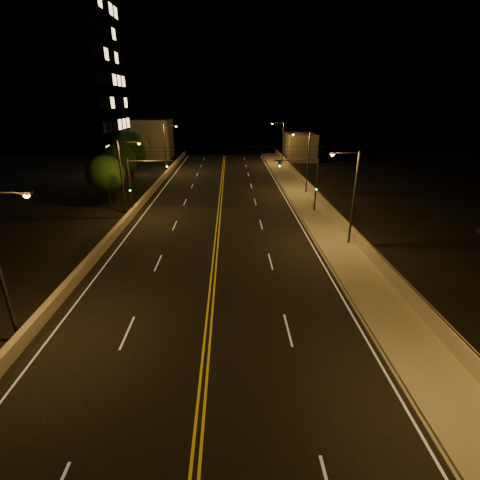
{
  "coord_description": "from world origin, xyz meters",
  "views": [
    {
      "loc": [
        1.34,
        -5.72,
        11.97
      ],
      "look_at": [
        2.0,
        18.0,
        2.5
      ],
      "focal_mm": 26.0,
      "sensor_mm": 36.0,
      "label": 1
    }
  ],
  "objects_px": {
    "traffic_signal_right": "(308,179)",
    "traffic_signal_left": "(138,180)",
    "streetlight_4": "(2,258)",
    "streetlight_5": "(124,174)",
    "streetlight_3": "(282,140)",
    "tree_1": "(119,161)",
    "streetlight_2": "(306,159)",
    "tree_2": "(130,148)",
    "streetlight_6": "(166,145)",
    "streetlight_1": "(351,193)",
    "tree_0": "(106,175)",
    "building_tower": "(34,91)"
  },
  "relations": [
    {
      "from": "building_tower",
      "to": "streetlight_3",
      "type": "bearing_deg",
      "value": 17.2
    },
    {
      "from": "streetlight_5",
      "to": "streetlight_4",
      "type": "bearing_deg",
      "value": -90.0
    },
    {
      "from": "streetlight_5",
      "to": "traffic_signal_left",
      "type": "height_order",
      "value": "streetlight_5"
    },
    {
      "from": "traffic_signal_left",
      "to": "streetlight_2",
      "type": "bearing_deg",
      "value": 23.06
    },
    {
      "from": "streetlight_1",
      "to": "streetlight_5",
      "type": "distance_m",
      "value": 23.07
    },
    {
      "from": "streetlight_4",
      "to": "streetlight_6",
      "type": "relative_size",
      "value": 1.0
    },
    {
      "from": "streetlight_4",
      "to": "streetlight_1",
      "type": "bearing_deg",
      "value": 30.49
    },
    {
      "from": "tree_2",
      "to": "streetlight_2",
      "type": "bearing_deg",
      "value": -23.19
    },
    {
      "from": "streetlight_3",
      "to": "traffic_signal_right",
      "type": "distance_m",
      "value": 32.3
    },
    {
      "from": "streetlight_2",
      "to": "building_tower",
      "type": "distance_m",
      "value": 42.34
    },
    {
      "from": "streetlight_4",
      "to": "streetlight_5",
      "type": "relative_size",
      "value": 1.0
    },
    {
      "from": "traffic_signal_right",
      "to": "building_tower",
      "type": "bearing_deg",
      "value": 152.61
    },
    {
      "from": "streetlight_4",
      "to": "tree_0",
      "type": "bearing_deg",
      "value": 98.01
    },
    {
      "from": "traffic_signal_left",
      "to": "building_tower",
      "type": "bearing_deg",
      "value": 134.55
    },
    {
      "from": "traffic_signal_right",
      "to": "tree_1",
      "type": "xyz_separation_m",
      "value": [
        -24.63,
        12.64,
        0.16
      ]
    },
    {
      "from": "streetlight_1",
      "to": "streetlight_5",
      "type": "relative_size",
      "value": 1.0
    },
    {
      "from": "streetlight_4",
      "to": "building_tower",
      "type": "relative_size",
      "value": 0.3
    },
    {
      "from": "streetlight_2",
      "to": "streetlight_4",
      "type": "bearing_deg",
      "value": -124.46
    },
    {
      "from": "streetlight_1",
      "to": "tree_2",
      "type": "distance_m",
      "value": 39.87
    },
    {
      "from": "streetlight_5",
      "to": "traffic_signal_left",
      "type": "relative_size",
      "value": 1.34
    },
    {
      "from": "streetlight_2",
      "to": "streetlight_3",
      "type": "xyz_separation_m",
      "value": [
        0.0,
        23.6,
        0.0
      ]
    },
    {
      "from": "traffic_signal_right",
      "to": "tree_1",
      "type": "relative_size",
      "value": 0.96
    },
    {
      "from": "streetlight_3",
      "to": "tree_0",
      "type": "distance_m",
      "value": 38.14
    },
    {
      "from": "tree_2",
      "to": "tree_1",
      "type": "bearing_deg",
      "value": -87.87
    },
    {
      "from": "streetlight_4",
      "to": "tree_1",
      "type": "distance_m",
      "value": 35.5
    },
    {
      "from": "streetlight_3",
      "to": "building_tower",
      "type": "height_order",
      "value": "building_tower"
    },
    {
      "from": "streetlight_6",
      "to": "tree_0",
      "type": "relative_size",
      "value": 1.35
    },
    {
      "from": "traffic_signal_right",
      "to": "streetlight_1",
      "type": "bearing_deg",
      "value": -81.48
    },
    {
      "from": "traffic_signal_left",
      "to": "streetlight_4",
      "type": "bearing_deg",
      "value": -92.77
    },
    {
      "from": "streetlight_5",
      "to": "traffic_signal_right",
      "type": "relative_size",
      "value": 1.34
    },
    {
      "from": "streetlight_6",
      "to": "building_tower",
      "type": "xyz_separation_m",
      "value": [
        -18.49,
        -5.23,
        8.63
      ]
    },
    {
      "from": "streetlight_3",
      "to": "building_tower",
      "type": "distance_m",
      "value": 42.64
    },
    {
      "from": "streetlight_1",
      "to": "traffic_signal_left",
      "type": "xyz_separation_m",
      "value": [
        -20.31,
        9.93,
        -0.93
      ]
    },
    {
      "from": "streetlight_3",
      "to": "tree_2",
      "type": "height_order",
      "value": "streetlight_3"
    },
    {
      "from": "tree_2",
      "to": "traffic_signal_left",
      "type": "bearing_deg",
      "value": -73.05
    },
    {
      "from": "streetlight_1",
      "to": "tree_1",
      "type": "xyz_separation_m",
      "value": [
        -26.12,
        22.58,
        -0.77
      ]
    },
    {
      "from": "tree_1",
      "to": "traffic_signal_left",
      "type": "bearing_deg",
      "value": -65.32
    },
    {
      "from": "streetlight_5",
      "to": "tree_2",
      "type": "distance_m",
      "value": 21.84
    },
    {
      "from": "streetlight_6",
      "to": "traffic_signal_right",
      "type": "height_order",
      "value": "streetlight_6"
    },
    {
      "from": "tree_0",
      "to": "tree_1",
      "type": "height_order",
      "value": "tree_1"
    },
    {
      "from": "tree_2",
      "to": "streetlight_6",
      "type": "bearing_deg",
      "value": 46.01
    },
    {
      "from": "traffic_signal_right",
      "to": "streetlight_4",
      "type": "bearing_deg",
      "value": -131.46
    },
    {
      "from": "traffic_signal_left",
      "to": "tree_0",
      "type": "xyz_separation_m",
      "value": [
        -4.75,
        3.52,
        -0.04
      ]
    },
    {
      "from": "streetlight_2",
      "to": "streetlight_5",
      "type": "xyz_separation_m",
      "value": [
        -21.4,
        -9.96,
        0.0
      ]
    },
    {
      "from": "streetlight_4",
      "to": "traffic_signal_left",
      "type": "distance_m",
      "value": 22.58
    },
    {
      "from": "traffic_signal_right",
      "to": "traffic_signal_left",
      "type": "distance_m",
      "value": 18.82
    },
    {
      "from": "streetlight_3",
      "to": "streetlight_5",
      "type": "bearing_deg",
      "value": -122.52
    },
    {
      "from": "streetlight_2",
      "to": "streetlight_5",
      "type": "height_order",
      "value": "same"
    },
    {
      "from": "streetlight_3",
      "to": "streetlight_1",
      "type": "bearing_deg",
      "value": -90.0
    },
    {
      "from": "traffic_signal_left",
      "to": "building_tower",
      "type": "xyz_separation_m",
      "value": [
        -19.58,
        19.9,
        9.57
      ]
    }
  ]
}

